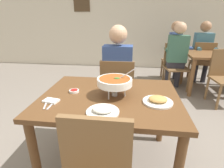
% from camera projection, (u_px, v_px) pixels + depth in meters
% --- Properties ---
extents(ground_plane, '(16.00, 16.00, 0.00)m').
position_uv_depth(ground_plane, '(110.00, 161.00, 1.82)').
color(ground_plane, gray).
extents(cafe_rear_partition, '(10.00, 0.10, 3.00)m').
position_uv_depth(cafe_rear_partition, '(128.00, 12.00, 4.72)').
color(cafe_rear_partition, beige).
rests_on(cafe_rear_partition, ground_plane).
extents(picture_frame_hung, '(0.44, 0.03, 0.56)m').
position_uv_depth(picture_frame_hung, '(82.00, 0.00, 4.70)').
color(picture_frame_hung, '#4C3823').
extents(dining_table_main, '(1.20, 0.93, 0.75)m').
position_uv_depth(dining_table_main, '(110.00, 106.00, 1.58)').
color(dining_table_main, brown).
rests_on(dining_table_main, ground_plane).
extents(chair_diner_main, '(0.44, 0.44, 0.90)m').
position_uv_depth(chair_diner_main, '(118.00, 88.00, 2.33)').
color(chair_diner_main, brown).
rests_on(chair_diner_main, ground_plane).
extents(diner_main, '(0.40, 0.45, 1.31)m').
position_uv_depth(diner_main, '(118.00, 70.00, 2.27)').
color(diner_main, '#2D2D38').
rests_on(diner_main, ground_plane).
extents(curry_bowl, '(0.33, 0.30, 0.26)m').
position_uv_depth(curry_bowl, '(115.00, 82.00, 1.49)').
color(curry_bowl, silver).
rests_on(curry_bowl, dining_table_main).
extents(rice_plate, '(0.24, 0.24, 0.06)m').
position_uv_depth(rice_plate, '(103.00, 110.00, 1.26)').
color(rice_plate, white).
rests_on(rice_plate, dining_table_main).
extents(appetizer_plate, '(0.24, 0.24, 0.06)m').
position_uv_depth(appetizer_plate, '(158.00, 100.00, 1.41)').
color(appetizer_plate, white).
rests_on(appetizer_plate, dining_table_main).
extents(sauce_dish, '(0.09, 0.09, 0.02)m').
position_uv_depth(sauce_dish, '(74.00, 91.00, 1.61)').
color(sauce_dish, white).
rests_on(sauce_dish, dining_table_main).
extents(napkin_folded, '(0.13, 0.10, 0.02)m').
position_uv_depth(napkin_folded, '(51.00, 101.00, 1.43)').
color(napkin_folded, white).
rests_on(napkin_folded, dining_table_main).
extents(fork_utensil, '(0.06, 0.17, 0.01)m').
position_uv_depth(fork_utensil, '(46.00, 104.00, 1.39)').
color(fork_utensil, silver).
rests_on(fork_utensil, dining_table_main).
extents(spoon_utensil, '(0.01, 0.17, 0.01)m').
position_uv_depth(spoon_utensil, '(52.00, 104.00, 1.38)').
color(spoon_utensil, silver).
rests_on(spoon_utensil, dining_table_main).
extents(dining_table_far, '(1.00, 0.80, 0.75)m').
position_uv_depth(dining_table_far, '(213.00, 60.00, 3.33)').
color(dining_table_far, brown).
rests_on(dining_table_far, ground_plane).
extents(chair_bg_left, '(0.50, 0.50, 0.90)m').
position_uv_depth(chair_bg_left, '(175.00, 63.00, 3.55)').
color(chair_bg_left, brown).
rests_on(chair_bg_left, ground_plane).
extents(chair_bg_middle, '(0.48, 0.48, 0.90)m').
position_uv_depth(chair_bg_middle, '(177.00, 58.00, 3.99)').
color(chair_bg_middle, brown).
rests_on(chair_bg_middle, ground_plane).
extents(chair_bg_right, '(0.49, 0.49, 0.90)m').
position_uv_depth(chair_bg_right, '(202.00, 60.00, 3.81)').
color(chair_bg_right, brown).
rests_on(chair_bg_right, ground_plane).
extents(patron_bg_left, '(0.40, 0.45, 1.31)m').
position_uv_depth(patron_bg_left, '(177.00, 52.00, 3.41)').
color(patron_bg_left, '#2D2D38').
rests_on(patron_bg_left, ground_plane).
extents(patron_bg_middle, '(0.45, 0.40, 1.31)m').
position_uv_depth(patron_bg_middle, '(176.00, 48.00, 3.86)').
color(patron_bg_middle, '#2D2D38').
rests_on(patron_bg_middle, ground_plane).
extents(patron_bg_right, '(0.40, 0.45, 1.31)m').
position_uv_depth(patron_bg_right, '(203.00, 48.00, 3.82)').
color(patron_bg_right, '#2D2D38').
rests_on(patron_bg_right, ground_plane).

